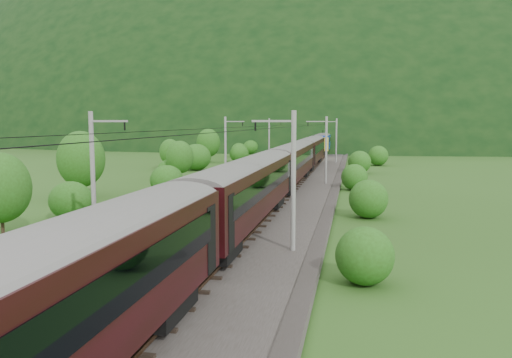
# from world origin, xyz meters

# --- Properties ---
(ground) EXTENTS (600.00, 600.00, 0.00)m
(ground) POSITION_xyz_m (0.00, 0.00, 0.00)
(ground) COLOR #274816
(ground) RESTS_ON ground
(railbed) EXTENTS (14.00, 220.00, 0.30)m
(railbed) POSITION_xyz_m (0.00, 10.00, 0.15)
(railbed) COLOR #38332D
(railbed) RESTS_ON ground
(track_left) EXTENTS (2.40, 220.00, 0.27)m
(track_left) POSITION_xyz_m (-2.40, 10.00, 0.37)
(track_left) COLOR brown
(track_left) RESTS_ON railbed
(track_right) EXTENTS (2.40, 220.00, 0.27)m
(track_right) POSITION_xyz_m (2.40, 10.00, 0.37)
(track_right) COLOR brown
(track_right) RESTS_ON railbed
(catenary_left) EXTENTS (2.54, 192.28, 8.00)m
(catenary_left) POSITION_xyz_m (-6.12, 32.00, 4.50)
(catenary_left) COLOR gray
(catenary_left) RESTS_ON railbed
(catenary_right) EXTENTS (2.54, 192.28, 8.00)m
(catenary_right) POSITION_xyz_m (6.12, 32.00, 4.50)
(catenary_right) COLOR gray
(catenary_right) RESTS_ON railbed
(overhead_wires) EXTENTS (4.83, 198.00, 0.03)m
(overhead_wires) POSITION_xyz_m (0.00, 10.00, 7.10)
(overhead_wires) COLOR black
(overhead_wires) RESTS_ON ground
(mountain_main) EXTENTS (504.00, 360.00, 244.00)m
(mountain_main) POSITION_xyz_m (0.00, 260.00, 0.00)
(mountain_main) COLOR black
(mountain_main) RESTS_ON ground
(mountain_ridge) EXTENTS (336.00, 280.00, 132.00)m
(mountain_ridge) POSITION_xyz_m (-120.00, 300.00, 0.00)
(mountain_ridge) COLOR black
(mountain_ridge) RESTS_ON ground
(train) EXTENTS (3.20, 154.03, 5.58)m
(train) POSITION_xyz_m (2.40, 17.09, 3.76)
(train) COLOR black
(train) RESTS_ON ground
(hazard_post_near) EXTENTS (0.15, 0.15, 1.39)m
(hazard_post_near) POSITION_xyz_m (-0.71, 63.82, 1.00)
(hazard_post_near) COLOR red
(hazard_post_near) RESTS_ON railbed
(hazard_post_far) EXTENTS (0.16, 0.16, 1.53)m
(hazard_post_far) POSITION_xyz_m (0.22, 52.00, 1.07)
(hazard_post_far) COLOR red
(hazard_post_far) RESTS_ON railbed
(signal) EXTENTS (0.23, 0.23, 2.11)m
(signal) POSITION_xyz_m (-4.07, 57.15, 1.54)
(signal) COLOR black
(signal) RESTS_ON railbed
(vegetation_left) EXTENTS (13.23, 143.05, 6.76)m
(vegetation_left) POSITION_xyz_m (-14.98, 19.81, 2.74)
(vegetation_left) COLOR #275316
(vegetation_left) RESTS_ON ground
(vegetation_right) EXTENTS (7.58, 105.26, 3.15)m
(vegetation_right) POSITION_xyz_m (11.56, 13.39, 1.47)
(vegetation_right) COLOR #275316
(vegetation_right) RESTS_ON ground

